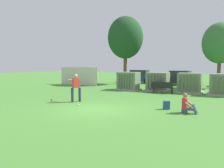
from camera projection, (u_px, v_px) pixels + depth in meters
ground_plane at (97, 109)px, 11.32m from camera, size 96.00×96.00×0.00m
fence_panel at (78, 76)px, 24.58m from camera, size 4.80×0.12×2.00m
transformer_west at (129, 81)px, 19.91m from camera, size 2.10×1.70×1.62m
transformer_mid_west at (158, 82)px, 19.12m from camera, size 2.10×1.70×1.62m
transformer_mid_east at (190, 83)px, 17.89m from camera, size 2.10×1.70×1.62m
transformer_east at (223, 85)px, 16.37m from camera, size 2.10×1.70×1.62m
park_bench at (162, 87)px, 17.64m from camera, size 1.83×0.56×0.92m
batter at (76, 86)px, 13.53m from camera, size 1.47×1.12×1.74m
sports_ball at (78, 105)px, 12.31m from camera, size 0.09×0.09×0.09m
seated_spectator at (187, 105)px, 10.40m from camera, size 0.72×0.55×0.96m
backpack at (166, 105)px, 11.31m from camera, size 0.38×0.36×0.44m
tree_left at (125, 38)px, 25.64m from camera, size 4.15×4.15×7.92m
tree_center_left at (220, 43)px, 20.97m from camera, size 3.33×3.33×6.35m
parked_car_leftmost at (139, 77)px, 27.62m from camera, size 4.26×2.04×1.62m
parked_car_left_of_center at (179, 78)px, 24.66m from camera, size 4.33×2.20×1.62m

